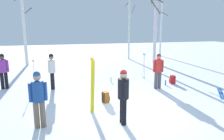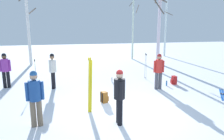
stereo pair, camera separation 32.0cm
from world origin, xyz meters
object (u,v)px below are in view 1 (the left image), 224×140
(ski_poles_0, at_px, (34,72))
(backpack_0, at_px, (106,97))
(person_4, at_px, (158,69))
(birch_tree_6, at_px, (162,18))
(water_bottle_1, at_px, (165,83))
(birch_tree_4, at_px, (129,22))
(ski_pair_lying_0, at_px, (221,93))
(backpack_1, at_px, (173,80))
(birch_tree_5, at_px, (155,22))
(ski_poles_1, at_px, (144,65))
(ski_pair_planted_1, at_px, (93,86))
(person_1, at_px, (123,93))
(person_3, at_px, (52,69))
(person_2, at_px, (38,96))
(birch_tree_3, at_px, (23,19))
(water_bottle_0, at_px, (111,80))
(person_0, at_px, (3,69))

(ski_poles_0, distance_m, backpack_0, 4.25)
(person_4, height_order, birch_tree_6, birch_tree_6)
(water_bottle_1, xyz_separation_m, birch_tree_4, (1.29, 9.04, 3.25))
(ski_pair_lying_0, xyz_separation_m, backpack_1, (-1.20, 2.07, 0.20))
(backpack_1, relative_size, birch_tree_5, 0.07)
(ski_poles_0, bearing_deg, ski_poles_1, 1.33)
(ski_pair_planted_1, bearing_deg, ski_poles_0, 119.74)
(person_1, xyz_separation_m, ski_poles_0, (-2.98, 5.00, -0.24))
(person_3, relative_size, ski_poles_1, 1.17)
(person_4, distance_m, backpack_1, 1.54)
(person_2, height_order, person_3, same)
(person_2, bearing_deg, birch_tree_6, 49.90)
(backpack_1, bearing_deg, backpack_0, -156.66)
(person_4, bearing_deg, person_3, 165.16)
(backpack_0, bearing_deg, birch_tree_3, 112.64)
(person_4, relative_size, ski_pair_lying_0, 1.17)
(ski_poles_0, bearing_deg, water_bottle_1, -12.94)
(person_2, height_order, backpack_0, person_2)
(backpack_1, relative_size, water_bottle_1, 1.69)
(person_1, relative_size, person_2, 1.00)
(ski_pair_lying_0, distance_m, birch_tree_5, 8.82)
(person_4, xyz_separation_m, ski_pair_lying_0, (2.40, -1.47, -0.97))
(person_1, distance_m, birch_tree_6, 16.37)
(birch_tree_4, bearing_deg, water_bottle_0, -116.54)
(ski_pair_planted_1, relative_size, birch_tree_3, 0.29)
(birch_tree_4, bearing_deg, person_2, -120.84)
(backpack_0, height_order, water_bottle_1, backpack_0)
(water_bottle_0, xyz_separation_m, birch_tree_3, (-5.01, 6.65, 3.39))
(backpack_0, xyz_separation_m, backpack_1, (4.08, 1.76, 0.00))
(person_2, xyz_separation_m, water_bottle_1, (5.95, 3.09, -0.86))
(person_0, distance_m, water_bottle_1, 8.04)
(ski_pair_planted_1, distance_m, ski_poles_1, 5.51)
(person_2, xyz_separation_m, ski_pair_lying_0, (7.66, 1.19, -0.97))
(person_2, distance_m, person_3, 3.98)
(person_4, height_order, ski_pair_planted_1, ski_pair_planted_1)
(person_1, height_order, backpack_0, person_1)
(person_4, bearing_deg, ski_poles_1, 84.68)
(backpack_0, height_order, birch_tree_6, birch_tree_6)
(person_3, bearing_deg, backpack_0, -50.56)
(birch_tree_3, bearing_deg, person_0, -92.49)
(person_2, height_order, birch_tree_5, birch_tree_5)
(birch_tree_5, distance_m, birch_tree_6, 4.72)
(person_2, distance_m, backpack_1, 7.28)
(person_4, distance_m, ski_pair_planted_1, 4.07)
(backpack_0, distance_m, water_bottle_0, 3.10)
(water_bottle_1, bearing_deg, person_3, 171.08)
(ski_pair_planted_1, relative_size, backpack_1, 4.44)
(person_0, xyz_separation_m, birch_tree_4, (9.14, 7.51, 2.39))
(person_4, xyz_separation_m, ski_pair_planted_1, (-3.55, -2.00, -0.01))
(person_0, height_order, ski_pair_lying_0, person_0)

